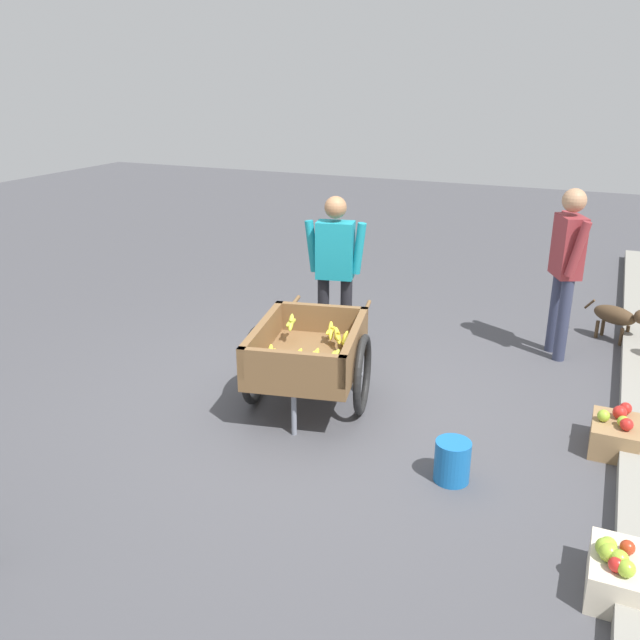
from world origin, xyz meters
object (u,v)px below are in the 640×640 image
Objects in this scene: fruit_cart at (309,357)px; plastic_bucket at (452,461)px; bystander_person at (567,259)px; dog at (618,316)px; vendor_person at (335,263)px; mixed_fruit_crate at (620,574)px; apple_crate at (615,434)px.

fruit_cart is 1.45m from plastic_bucket.
plastic_bucket is 2.63m from bystander_person.
plastic_bucket is 0.18× the size of bystander_person.
bystander_person is at bearing -40.85° from dog.
mixed_fruit_crate is at bearing 47.15° from vendor_person.
dog reaches higher than apple_crate.
mixed_fruit_crate is at bearing 1.92° from apple_crate.
fruit_cart is at bearing -113.85° from plastic_bucket.
fruit_cart is 2.67m from mixed_fruit_crate.
apple_crate is 0.28× the size of bystander_person.
bystander_person reaches higher than plastic_bucket.
apple_crate is at bearing 96.67° from fruit_cart.
apple_crate is 1.53m from mixed_fruit_crate.
plastic_bucket is at bearing -49.22° from apple_crate.
fruit_cart is at bearing -83.33° from apple_crate.
fruit_cart is 6.17× the size of plastic_bucket.
vendor_person is at bearing -68.72° from bystander_person.
bystander_person reaches higher than vendor_person.
bystander_person is (-3.15, -0.61, 0.82)m from mixed_fruit_crate.
bystander_person is at bearing 170.34° from plastic_bucket.
vendor_person reaches higher than mixed_fruit_crate.
vendor_person is at bearing -132.85° from mixed_fruit_crate.
bystander_person reaches higher than dog.
fruit_cart reaches higher than plastic_bucket.
vendor_person is at bearing -167.89° from fruit_cart.
plastic_bucket is 1.23m from mixed_fruit_crate.
mixed_fruit_crate is 3.31m from bystander_person.
dog is (-1.37, 2.49, -0.62)m from vendor_person.
apple_crate is at bearing 18.89° from bystander_person.
vendor_person is (-1.13, -0.24, 0.46)m from fruit_cart.
fruit_cart is 2.61m from bystander_person.
fruit_cart is 2.93× the size of dog.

